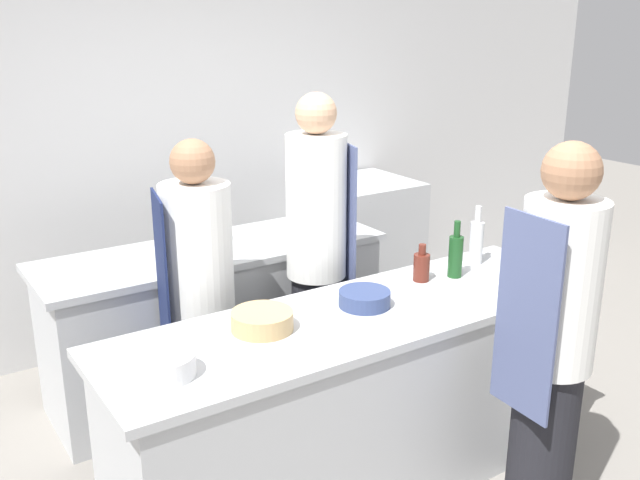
# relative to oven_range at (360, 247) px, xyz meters

# --- Properties ---
(ground_plane) EXTENTS (16.00, 16.00, 0.00)m
(ground_plane) POSITION_rel_oven_range_xyz_m (-1.27, -1.73, -0.50)
(ground_plane) COLOR gray
(wall_back) EXTENTS (8.00, 0.06, 2.80)m
(wall_back) POSITION_rel_oven_range_xyz_m (-1.27, 0.40, 0.90)
(wall_back) COLOR silver
(wall_back) RESTS_ON ground_plane
(prep_counter) EXTENTS (2.44, 0.72, 0.90)m
(prep_counter) POSITION_rel_oven_range_xyz_m (-1.27, -1.73, -0.05)
(prep_counter) COLOR #B7BABC
(prep_counter) RESTS_ON ground_plane
(pass_counter) EXTENTS (2.02, 0.66, 0.90)m
(pass_counter) POSITION_rel_oven_range_xyz_m (-1.44, -0.51, -0.05)
(pass_counter) COLOR #B7BABC
(pass_counter) RESTS_ON ground_plane
(oven_range) EXTENTS (0.76, 0.69, 1.01)m
(oven_range) POSITION_rel_oven_range_xyz_m (0.00, 0.00, 0.00)
(oven_range) COLOR #B7BABC
(oven_range) RESTS_ON ground_plane
(chef_at_prep_near) EXTENTS (0.35, 0.33, 1.74)m
(chef_at_prep_near) POSITION_rel_oven_range_xyz_m (-0.80, -2.42, 0.38)
(chef_at_prep_near) COLOR black
(chef_at_prep_near) RESTS_ON ground_plane
(chef_at_stove) EXTENTS (0.37, 0.35, 1.82)m
(chef_at_stove) POSITION_rel_oven_range_xyz_m (-1.08, -1.07, 0.42)
(chef_at_stove) COLOR black
(chef_at_stove) RESTS_ON ground_plane
(chef_at_pass_far) EXTENTS (0.39, 0.37, 1.64)m
(chef_at_pass_far) POSITION_rel_oven_range_xyz_m (-1.77, -1.06, 0.32)
(chef_at_pass_far) COLOR black
(chef_at_pass_far) RESTS_ON ground_plane
(bottle_olive_oil) EXTENTS (0.07, 0.07, 0.30)m
(bottle_olive_oil) POSITION_rel_oven_range_xyz_m (-0.60, -1.62, 0.51)
(bottle_olive_oil) COLOR #19471E
(bottle_olive_oil) RESTS_ON prep_counter
(bottle_vinegar) EXTENTS (0.07, 0.07, 0.32)m
(bottle_vinegar) POSITION_rel_oven_range_xyz_m (-0.36, -1.53, 0.52)
(bottle_vinegar) COLOR silver
(bottle_vinegar) RESTS_ON prep_counter
(bottle_wine) EXTENTS (0.08, 0.08, 0.19)m
(bottle_wine) POSITION_rel_oven_range_xyz_m (-0.78, -1.57, 0.47)
(bottle_wine) COLOR #5B2319
(bottle_wine) RESTS_ON prep_counter
(bottle_cooking_oil) EXTENTS (0.09, 0.09, 0.30)m
(bottle_cooking_oil) POSITION_rel_oven_range_xyz_m (-0.26, -1.88, 0.52)
(bottle_cooking_oil) COLOR #B2A84C
(bottle_cooking_oil) RESTS_ON prep_counter
(bottle_sauce) EXTENTS (0.09, 0.09, 0.28)m
(bottle_sauce) POSITION_rel_oven_range_xyz_m (-0.16, -1.62, 0.51)
(bottle_sauce) COLOR #2D5175
(bottle_sauce) RESTS_ON prep_counter
(bowl_mixing_large) EXTENTS (0.24, 0.24, 0.07)m
(bowl_mixing_large) POSITION_rel_oven_range_xyz_m (-1.21, -1.68, 0.43)
(bowl_mixing_large) COLOR navy
(bowl_mixing_large) RESTS_ON prep_counter
(bowl_prep_small) EXTENTS (0.27, 0.27, 0.08)m
(bowl_prep_small) POSITION_rel_oven_range_xyz_m (-1.74, -1.65, 0.44)
(bowl_prep_small) COLOR tan
(bowl_prep_small) RESTS_ON prep_counter
(bowl_ceramic_blue) EXTENTS (0.24, 0.24, 0.09)m
(bowl_ceramic_blue) POSITION_rel_oven_range_xyz_m (-2.24, -1.80, 0.44)
(bowl_ceramic_blue) COLOR white
(bowl_ceramic_blue) RESTS_ON prep_counter
(stockpot) EXTENTS (0.30, 0.30, 0.21)m
(stockpot) POSITION_rel_oven_range_xyz_m (-1.51, -0.40, 0.50)
(stockpot) COLOR #B7BABC
(stockpot) RESTS_ON pass_counter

